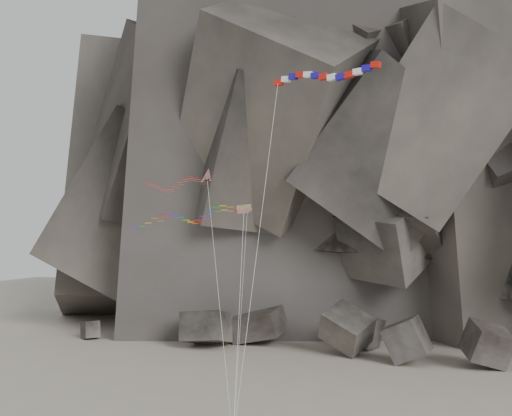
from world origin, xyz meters
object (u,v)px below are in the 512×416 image
(banner_kite, at_px, (324,77))
(pennant_kite, at_px, (245,243))
(parafoil_kite, at_px, (181,217))
(delta_kite, at_px, (172,184))

(banner_kite, xyz_separation_m, pennant_kite, (-8.25, 2.79, -14.10))
(banner_kite, distance_m, parafoil_kite, 20.17)
(parafoil_kite, distance_m, pennant_kite, 8.16)
(delta_kite, relative_size, pennant_kite, 1.23)
(delta_kite, relative_size, parafoil_kite, 1.22)
(banner_kite, bearing_deg, pennant_kite, 174.35)
(parafoil_kite, xyz_separation_m, pennant_kite, (7.58, -1.77, -2.46))
(parafoil_kite, bearing_deg, pennant_kite, -28.96)
(delta_kite, height_order, parafoil_kite, delta_kite)
(banner_kite, bearing_deg, parafoil_kite, 176.96)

